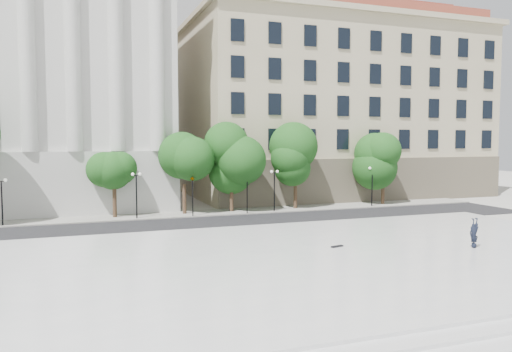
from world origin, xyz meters
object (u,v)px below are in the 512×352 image
Objects in this scene: traffic_light_east at (247,174)px; skateboard at (337,246)px; traffic_light_west at (192,177)px; person_lying at (474,244)px.

traffic_light_east is 17.86m from skateboard.
traffic_light_east is (5.24, -0.00, 0.08)m from traffic_light_west.
traffic_light_west is 5.24m from traffic_light_east.
traffic_light_east is 22.18m from person_lying.
traffic_light_east is at bearing 103.57° from person_lying.
person_lying is at bearing -35.52° from skateboard.
person_lying is at bearing -58.14° from traffic_light_west.
traffic_light_west is 18.56m from skateboard.
traffic_light_east is at bearing 75.62° from skateboard.
person_lying is at bearing -69.82° from traffic_light_east.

